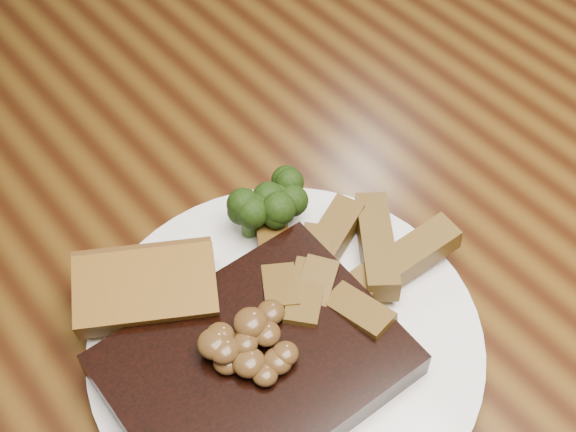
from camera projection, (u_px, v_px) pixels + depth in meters
The scene contains 7 objects.
dining_table at pixel (296, 296), 0.73m from camera, with size 1.60×0.90×0.75m.
plate at pixel (286, 344), 0.59m from camera, with size 0.29×0.29×0.01m, color white.
steak at pixel (255, 366), 0.55m from camera, with size 0.19×0.15×0.03m, color black.
mushroom_pile at pixel (255, 344), 0.53m from camera, with size 0.07×0.07×0.03m, color #503419, non-canonical shape.
garlic_bread at pixel (150, 304), 0.59m from camera, with size 0.10×0.05×0.02m, color brown.
potato_wedges at pixel (336, 277), 0.60m from camera, with size 0.12×0.12×0.02m, color brown, non-canonical shape.
broccoli_cluster at pixel (270, 215), 0.63m from camera, with size 0.08×0.08×0.04m, color #21380C, non-canonical shape.
Camera 1 is at (-0.26, -0.30, 1.27)m, focal length 50.00 mm.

